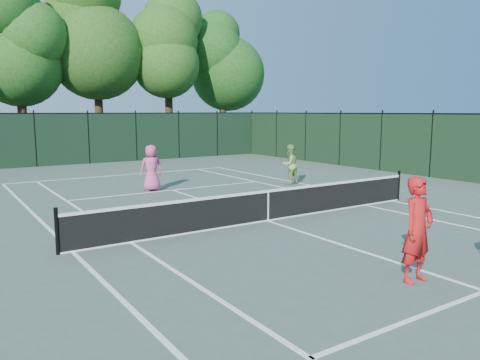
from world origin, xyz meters
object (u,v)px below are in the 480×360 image
coach (418,230)px  player_pink (151,168)px  player_green (290,164)px  loose_ball_midcourt (405,243)px

coach → player_pink: 12.12m
player_pink → player_green: bearing=171.3°
coach → loose_ball_midcourt: (1.88, 1.65, -0.95)m
coach → player_green: 11.78m
coach → loose_ball_midcourt: 2.68m
coach → loose_ball_midcourt: bearing=38.9°
coach → loose_ball_midcourt: coach is taller
loose_ball_midcourt → player_green: bearing=67.3°
player_pink → player_green: player_pink is taller
player_green → player_pink: bearing=-21.5°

